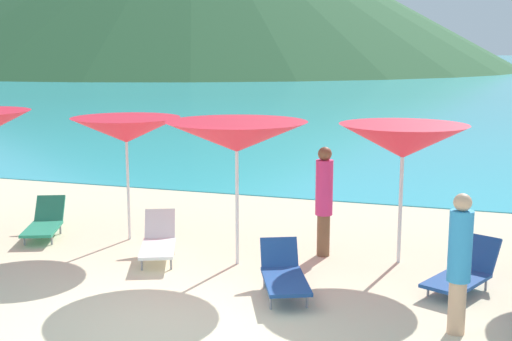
{
  "coord_description": "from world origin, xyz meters",
  "views": [
    {
      "loc": [
        3.43,
        -7.17,
        3.38
      ],
      "look_at": [
        -0.27,
        4.35,
        1.2
      ],
      "focal_mm": 46.98,
      "sensor_mm": 36.0,
      "label": 1
    }
  ],
  "objects_px": {
    "beachgoer_1": "(324,197)",
    "beachgoer_2": "(460,259)",
    "lounge_chair_0": "(284,273)",
    "lounge_chair_1": "(45,222)",
    "umbrella_1": "(126,130)",
    "umbrella_3": "(403,141)",
    "lounge_chair_5": "(158,241)",
    "umbrella_2": "(237,137)",
    "lounge_chair_3": "(464,272)"
  },
  "relations": [
    {
      "from": "beachgoer_2",
      "to": "umbrella_2",
      "type": "bearing_deg",
      "value": 0.72
    },
    {
      "from": "lounge_chair_1",
      "to": "lounge_chair_5",
      "type": "bearing_deg",
      "value": -34.8
    },
    {
      "from": "lounge_chair_1",
      "to": "beachgoer_1",
      "type": "distance_m",
      "value": 5.18
    },
    {
      "from": "umbrella_1",
      "to": "lounge_chair_3",
      "type": "height_order",
      "value": "umbrella_1"
    },
    {
      "from": "umbrella_2",
      "to": "lounge_chair_5",
      "type": "xyz_separation_m",
      "value": [
        -1.31,
        -0.16,
        -1.75
      ]
    },
    {
      "from": "beachgoer_1",
      "to": "lounge_chair_1",
      "type": "bearing_deg",
      "value": -166.8
    },
    {
      "from": "umbrella_1",
      "to": "lounge_chair_1",
      "type": "height_order",
      "value": "umbrella_1"
    },
    {
      "from": "lounge_chair_0",
      "to": "beachgoer_1",
      "type": "distance_m",
      "value": 2.06
    },
    {
      "from": "lounge_chair_1",
      "to": "beachgoer_2",
      "type": "bearing_deg",
      "value": -38.31
    },
    {
      "from": "umbrella_1",
      "to": "lounge_chair_3",
      "type": "distance_m",
      "value": 6.11
    },
    {
      "from": "lounge_chair_1",
      "to": "beachgoer_1",
      "type": "xyz_separation_m",
      "value": [
        5.11,
        0.43,
        0.72
      ]
    },
    {
      "from": "lounge_chair_0",
      "to": "lounge_chair_1",
      "type": "height_order",
      "value": "lounge_chair_0"
    },
    {
      "from": "lounge_chair_0",
      "to": "beachgoer_2",
      "type": "relative_size",
      "value": 0.86
    },
    {
      "from": "umbrella_3",
      "to": "lounge_chair_1",
      "type": "bearing_deg",
      "value": -175.93
    },
    {
      "from": "umbrella_3",
      "to": "lounge_chair_1",
      "type": "xyz_separation_m",
      "value": [
        -6.35,
        -0.45,
        -1.7
      ]
    },
    {
      "from": "lounge_chair_3",
      "to": "beachgoer_2",
      "type": "relative_size",
      "value": 0.88
    },
    {
      "from": "beachgoer_1",
      "to": "lounge_chair_0",
      "type": "bearing_deg",
      "value": -86.06
    },
    {
      "from": "umbrella_3",
      "to": "umbrella_1",
      "type": "bearing_deg",
      "value": -178.41
    },
    {
      "from": "lounge_chair_0",
      "to": "lounge_chair_1",
      "type": "relative_size",
      "value": 0.99
    },
    {
      "from": "lounge_chair_3",
      "to": "umbrella_2",
      "type": "bearing_deg",
      "value": -157.8
    },
    {
      "from": "lounge_chair_0",
      "to": "beachgoer_1",
      "type": "xyz_separation_m",
      "value": [
        0.15,
        1.93,
        0.69
      ]
    },
    {
      "from": "beachgoer_2",
      "to": "umbrella_1",
      "type": "bearing_deg",
      "value": 4.23
    },
    {
      "from": "umbrella_3",
      "to": "lounge_chair_3",
      "type": "bearing_deg",
      "value": -44.73
    },
    {
      "from": "lounge_chair_1",
      "to": "lounge_chair_5",
      "type": "xyz_separation_m",
      "value": [
        2.58,
        -0.59,
        0.04
      ]
    },
    {
      "from": "lounge_chair_0",
      "to": "beachgoer_2",
      "type": "bearing_deg",
      "value": -38.37
    },
    {
      "from": "umbrella_3",
      "to": "lounge_chair_0",
      "type": "height_order",
      "value": "umbrella_3"
    },
    {
      "from": "lounge_chair_5",
      "to": "beachgoer_1",
      "type": "xyz_separation_m",
      "value": [
        2.53,
        1.02,
        0.69
      ]
    },
    {
      "from": "umbrella_1",
      "to": "lounge_chair_0",
      "type": "height_order",
      "value": "umbrella_1"
    },
    {
      "from": "lounge_chair_0",
      "to": "lounge_chair_1",
      "type": "xyz_separation_m",
      "value": [
        -4.96,
        1.5,
        -0.03
      ]
    },
    {
      "from": "lounge_chair_1",
      "to": "beachgoer_1",
      "type": "relative_size",
      "value": 0.82
    },
    {
      "from": "umbrella_1",
      "to": "beachgoer_2",
      "type": "height_order",
      "value": "umbrella_1"
    },
    {
      "from": "beachgoer_1",
      "to": "beachgoer_2",
      "type": "height_order",
      "value": "beachgoer_1"
    },
    {
      "from": "umbrella_1",
      "to": "lounge_chair_1",
      "type": "relative_size",
      "value": 1.48
    },
    {
      "from": "umbrella_1",
      "to": "umbrella_2",
      "type": "height_order",
      "value": "umbrella_2"
    },
    {
      "from": "umbrella_1",
      "to": "umbrella_3",
      "type": "xyz_separation_m",
      "value": [
        4.78,
        0.13,
        -0.02
      ]
    },
    {
      "from": "lounge_chair_1",
      "to": "beachgoer_2",
      "type": "distance_m",
      "value": 7.63
    },
    {
      "from": "lounge_chair_0",
      "to": "lounge_chair_3",
      "type": "bearing_deg",
      "value": -1.67
    },
    {
      "from": "umbrella_1",
      "to": "lounge_chair_1",
      "type": "xyz_separation_m",
      "value": [
        -1.56,
        -0.32,
        -1.72
      ]
    },
    {
      "from": "lounge_chair_3",
      "to": "beachgoer_1",
      "type": "height_order",
      "value": "beachgoer_1"
    },
    {
      "from": "umbrella_3",
      "to": "lounge_chair_5",
      "type": "height_order",
      "value": "umbrella_3"
    },
    {
      "from": "lounge_chair_3",
      "to": "beachgoer_1",
      "type": "distance_m",
      "value": 2.56
    },
    {
      "from": "umbrella_1",
      "to": "umbrella_2",
      "type": "bearing_deg",
      "value": -17.66
    },
    {
      "from": "lounge_chair_3",
      "to": "beachgoer_1",
      "type": "relative_size",
      "value": 0.83
    },
    {
      "from": "umbrella_2",
      "to": "beachgoer_2",
      "type": "xyz_separation_m",
      "value": [
        3.41,
        -1.71,
        -1.12
      ]
    },
    {
      "from": "lounge_chair_0",
      "to": "umbrella_2",
      "type": "bearing_deg",
      "value": 111.46
    },
    {
      "from": "umbrella_1",
      "to": "lounge_chair_1",
      "type": "distance_m",
      "value": 2.34
    },
    {
      "from": "umbrella_3",
      "to": "lounge_chair_5",
      "type": "distance_m",
      "value": 4.24
    },
    {
      "from": "beachgoer_1",
      "to": "lounge_chair_5",
      "type": "bearing_deg",
      "value": -149.69
    },
    {
      "from": "lounge_chair_3",
      "to": "beachgoer_2",
      "type": "bearing_deg",
      "value": -67.87
    },
    {
      "from": "umbrella_3",
      "to": "beachgoer_1",
      "type": "bearing_deg",
      "value": -179.09
    }
  ]
}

